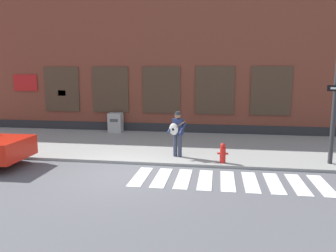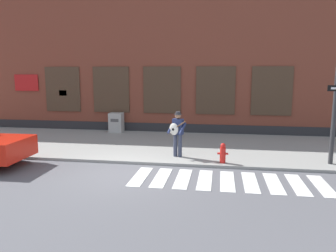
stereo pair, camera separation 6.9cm
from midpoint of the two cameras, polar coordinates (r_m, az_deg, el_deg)
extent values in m
plane|color=#56565B|center=(10.71, -7.55, -8.25)|extent=(160.00, 160.00, 0.00)
cube|color=gray|center=(14.52, -2.95, -3.27)|extent=(28.00, 5.96, 0.10)
cube|color=brown|center=(19.12, 0.14, 13.58)|extent=(28.00, 4.00, 9.25)
cube|color=#28282B|center=(17.33, -0.91, -0.43)|extent=(28.00, 0.04, 0.55)
cube|color=#473323|center=(18.85, -17.75, 6.12)|extent=(1.97, 0.06, 2.42)
cube|color=black|center=(18.84, -17.76, 6.11)|extent=(1.85, 0.03, 2.30)
cube|color=#473323|center=(17.78, -9.76, 6.25)|extent=(1.97, 0.06, 2.42)
cube|color=black|center=(17.77, -9.77, 6.25)|extent=(1.85, 0.03, 2.30)
cube|color=#473323|center=(17.09, -0.94, 6.26)|extent=(1.97, 0.06, 2.42)
cube|color=black|center=(17.08, -0.94, 6.26)|extent=(1.85, 0.03, 2.30)
cube|color=#473323|center=(16.83, 8.38, 6.12)|extent=(1.97, 0.06, 2.42)
cube|color=black|center=(16.82, 8.38, 6.12)|extent=(1.85, 0.03, 2.30)
cube|color=#473323|center=(17.01, 17.73, 5.81)|extent=(1.97, 0.06, 2.42)
cube|color=black|center=(17.00, 17.74, 5.81)|extent=(1.85, 0.03, 2.30)
cube|color=red|center=(19.87, -23.33, 6.94)|extent=(1.40, 0.04, 0.90)
cube|color=yellow|center=(18.84, -17.75, 5.50)|extent=(0.44, 0.02, 0.30)
cube|color=silver|center=(10.37, -4.65, -8.76)|extent=(0.42, 1.90, 0.01)
cube|color=silver|center=(10.24, -0.96, -8.97)|extent=(0.42, 1.90, 0.01)
cube|color=silver|center=(10.15, 2.81, -9.15)|extent=(0.42, 1.90, 0.01)
cube|color=silver|center=(10.10, 6.64, -9.29)|extent=(0.42, 1.90, 0.01)
cube|color=silver|center=(10.10, 10.49, -9.39)|extent=(0.42, 1.90, 0.01)
cube|color=silver|center=(10.14, 14.33, -9.45)|extent=(0.42, 1.90, 0.01)
cube|color=silver|center=(10.23, 18.12, -9.47)|extent=(0.42, 1.90, 0.01)
cube|color=silver|center=(10.36, 21.83, -9.45)|extent=(0.42, 1.90, 0.01)
cube|color=silver|center=(10.53, 25.43, -9.39)|extent=(0.42, 1.90, 0.01)
cube|color=silver|center=(12.48, -22.54, -2.86)|extent=(0.06, 0.24, 0.12)
cube|color=silver|center=(11.54, -25.43, -4.01)|extent=(0.06, 0.24, 0.12)
cylinder|color=black|center=(13.30, -25.20, -4.12)|extent=(0.66, 0.25, 0.66)
cylinder|color=#33384C|center=(12.20, 2.26, -3.45)|extent=(0.15, 0.15, 0.84)
cylinder|color=#33384C|center=(12.26, 1.46, -3.38)|extent=(0.15, 0.15, 0.84)
cube|color=navy|center=(12.10, 1.90, -0.11)|extent=(0.43, 0.33, 0.58)
sphere|color=#9E7051|center=(12.04, 1.91, 1.78)|extent=(0.22, 0.22, 0.22)
cylinder|color=#333338|center=(12.03, 1.91, 2.06)|extent=(0.27, 0.28, 0.02)
cylinder|color=#333338|center=(12.03, 1.91, 2.30)|extent=(0.18, 0.18, 0.09)
cylinder|color=navy|center=(11.92, 2.74, -0.46)|extent=(0.24, 0.51, 0.39)
cylinder|color=navy|center=(12.12, 0.67, -0.28)|extent=(0.24, 0.51, 0.39)
ellipsoid|color=silver|center=(11.99, 1.18, -0.56)|extent=(0.38, 0.22, 0.44)
cylinder|color=black|center=(11.93, 1.06, -0.60)|extent=(0.09, 0.04, 0.09)
cylinder|color=brown|center=(11.83, 2.28, 0.19)|extent=(0.46, 0.18, 0.34)
cylinder|color=#2D2D30|center=(12.32, 27.37, 5.21)|extent=(0.15, 0.15, 4.91)
cube|color=#ADADA8|center=(17.43, -8.88, 0.61)|extent=(0.70, 0.56, 1.00)
cube|color=#4C4C4C|center=(17.14, -9.19, 0.96)|extent=(0.42, 0.02, 0.16)
cylinder|color=red|center=(11.58, 9.68, -5.02)|extent=(0.20, 0.20, 0.55)
sphere|color=red|center=(11.50, 9.73, -3.41)|extent=(0.18, 0.18, 0.18)
cylinder|color=red|center=(11.56, 8.99, -4.74)|extent=(0.10, 0.07, 0.07)
cylinder|color=red|center=(11.57, 10.38, -4.78)|extent=(0.10, 0.07, 0.07)
camera|label=1|loc=(0.03, -89.83, 0.03)|focal=35.00mm
camera|label=2|loc=(0.03, 90.17, -0.03)|focal=35.00mm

